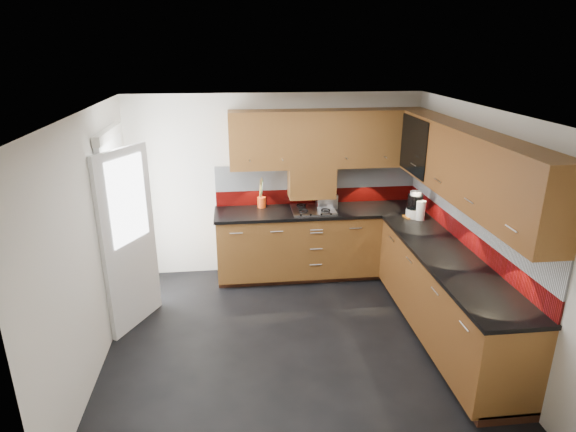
{
  "coord_description": "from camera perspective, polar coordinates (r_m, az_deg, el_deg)",
  "views": [
    {
      "loc": [
        -0.54,
        -4.33,
        2.96
      ],
      "look_at": [
        0.03,
        0.65,
        1.17
      ],
      "focal_mm": 30.0,
      "sensor_mm": 36.0,
      "label": 1
    }
  ],
  "objects": [
    {
      "name": "room",
      "position": [
        4.6,
        0.55,
        1.11
      ],
      "size": [
        4.0,
        3.8,
        2.64
      ],
      "color": "black"
    },
    {
      "name": "base_cabinets",
      "position": [
        5.87,
        10.1,
        -6.16
      ],
      "size": [
        2.7,
        3.2,
        0.95
      ],
      "color": "#5A3214",
      "rests_on": "room"
    },
    {
      "name": "countertop",
      "position": [
        5.66,
        10.3,
        -1.84
      ],
      "size": [
        2.72,
        3.22,
        0.04
      ],
      "color": "black",
      "rests_on": "base_cabinets"
    },
    {
      "name": "backsplash",
      "position": [
        5.83,
        11.95,
        1.72
      ],
      "size": [
        2.7,
        3.2,
        0.54
      ],
      "color": "maroon",
      "rests_on": "countertop"
    },
    {
      "name": "upper_cabinets",
      "position": [
        5.52,
        12.42,
        7.45
      ],
      "size": [
        2.5,
        3.2,
        0.72
      ],
      "color": "#5A3214",
      "rests_on": "room"
    },
    {
      "name": "extractor_hood",
      "position": [
        6.28,
        2.81,
        4.08
      ],
      "size": [
        0.6,
        0.33,
        0.4
      ],
      "primitive_type": "cube",
      "color": "#5A3214",
      "rests_on": "room"
    },
    {
      "name": "glass_cabinet",
      "position": [
        5.95,
        16.0,
        8.26
      ],
      "size": [
        0.32,
        0.8,
        0.66
      ],
      "color": "black",
      "rests_on": "room"
    },
    {
      "name": "back_door",
      "position": [
        5.57,
        -18.95,
        -1.72
      ],
      "size": [
        0.42,
        1.19,
        2.04
      ],
      "color": "white",
      "rests_on": "room"
    },
    {
      "name": "gas_hob",
      "position": [
        6.22,
        3.0,
        0.78
      ],
      "size": [
        0.55,
        0.49,
        0.04
      ],
      "color": "silver",
      "rests_on": "countertop"
    },
    {
      "name": "utensil_pot",
      "position": [
        6.32,
        -3.16,
        1.83
      ],
      "size": [
        0.11,
        0.11,
        0.4
      ],
      "color": "#D54514",
      "rests_on": "countertop"
    },
    {
      "name": "toaster",
      "position": [
        6.32,
        4.61,
        1.8
      ],
      "size": [
        0.27,
        0.17,
        0.19
      ],
      "color": "silver",
      "rests_on": "countertop"
    },
    {
      "name": "food_processor",
      "position": [
        6.13,
        14.78,
        1.21
      ],
      "size": [
        0.2,
        0.2,
        0.33
      ],
      "color": "white",
      "rests_on": "countertop"
    },
    {
      "name": "paper_towel",
      "position": [
        6.08,
        15.42,
        0.66
      ],
      "size": [
        0.15,
        0.15,
        0.24
      ],
      "primitive_type": "cylinder",
      "rotation": [
        0.0,
        0.0,
        -0.36
      ],
      "color": "white",
      "rests_on": "countertop"
    },
    {
      "name": "orange_cloth",
      "position": [
        6.16,
        14.34,
        -0.07
      ],
      "size": [
        0.18,
        0.16,
        0.02
      ],
      "primitive_type": "cube",
      "rotation": [
        0.0,
        0.0,
        0.19
      ],
      "color": "orange",
      "rests_on": "countertop"
    }
  ]
}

